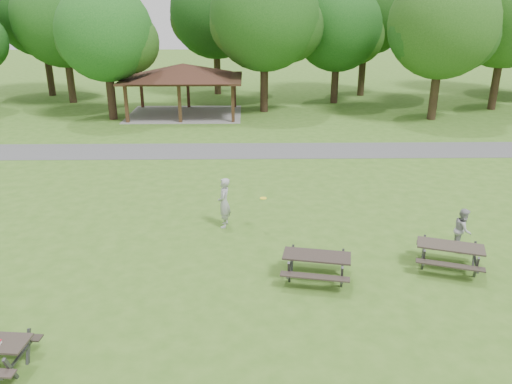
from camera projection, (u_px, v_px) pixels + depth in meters
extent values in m
plane|color=#3D691E|center=(226.00, 278.00, 15.26)|extent=(160.00, 160.00, 0.00)
cube|color=#4D4D4F|center=(235.00, 151.00, 28.34)|extent=(120.00, 3.20, 0.02)
cube|color=#3B2415|center=(126.00, 104.00, 34.58)|extent=(0.22, 0.22, 2.60)
cube|color=#391D14|center=(142.00, 91.00, 39.62)|extent=(0.22, 0.22, 2.60)
cube|color=#372414|center=(180.00, 104.00, 34.64)|extent=(0.22, 0.22, 2.60)
cube|color=#361D13|center=(188.00, 91.00, 39.68)|extent=(0.22, 0.22, 2.60)
cube|color=#332012|center=(233.00, 104.00, 34.70)|extent=(0.22, 0.22, 2.60)
cube|color=#361D13|center=(235.00, 91.00, 39.75)|extent=(0.22, 0.22, 2.60)
cube|color=#331F14|center=(183.00, 78.00, 36.67)|extent=(8.60, 6.60, 0.16)
pyramid|color=#321B14|center=(183.00, 70.00, 36.46)|extent=(7.01, 7.01, 1.00)
cube|color=gray|center=(185.00, 114.00, 37.62)|extent=(8.40, 6.40, 0.03)
cylinder|color=#322116|center=(70.00, 79.00, 41.44)|extent=(0.60, 0.60, 3.85)
sphere|color=#184A15|center=(62.00, 18.00, 39.72)|extent=(7.80, 7.80, 7.80)
sphere|color=#1A4413|center=(87.00, 28.00, 40.30)|extent=(5.07, 5.07, 5.07)
sphere|color=#133F12|center=(43.00, 25.00, 39.71)|extent=(4.68, 4.68, 4.68)
cylinder|color=black|center=(111.00, 95.00, 35.52)|extent=(0.60, 0.60, 3.50)
sphere|color=#164F17|center=(105.00, 33.00, 34.01)|extent=(6.60, 6.60, 6.60)
sphere|color=#1D4814|center=(128.00, 42.00, 34.55)|extent=(4.29, 4.29, 4.29)
sphere|color=#184313|center=(85.00, 40.00, 33.98)|extent=(3.96, 3.96, 3.96)
cylinder|color=black|center=(264.00, 85.00, 37.94)|extent=(0.60, 0.60, 4.02)
sphere|color=#194814|center=(265.00, 15.00, 36.16)|extent=(8.00, 8.00, 8.00)
sphere|color=#184012|center=(289.00, 27.00, 36.75)|extent=(5.20, 5.20, 5.20)
sphere|color=#204A15|center=(243.00, 24.00, 36.16)|extent=(4.80, 4.80, 4.80)
cylinder|color=black|center=(335.00, 82.00, 41.42)|extent=(0.60, 0.60, 3.43)
sphere|color=#134313|center=(338.00, 27.00, 39.88)|extent=(7.00, 7.00, 7.00)
sphere|color=#214D16|center=(356.00, 36.00, 40.43)|extent=(4.55, 4.55, 4.55)
sphere|color=#1C4614|center=(320.00, 34.00, 39.85)|extent=(4.20, 4.20, 4.20)
cylinder|color=black|center=(434.00, 93.00, 35.38)|extent=(0.60, 0.60, 3.78)
sphere|color=#1F4B15|center=(443.00, 24.00, 33.73)|extent=(7.40, 7.40, 7.40)
sphere|color=#174012|center=(464.00, 35.00, 34.30)|extent=(4.81, 4.81, 4.81)
sphere|color=#144012|center=(421.00, 33.00, 33.71)|extent=(4.44, 4.44, 4.44)
cylinder|color=#2F1F14|center=(495.00, 82.00, 38.68)|extent=(0.60, 0.60, 4.20)
sphere|color=#1F4F16|center=(507.00, 12.00, 36.84)|extent=(8.20, 8.20, 8.20)
sphere|color=#1B4F16|center=(485.00, 20.00, 36.84)|extent=(4.92, 4.92, 4.92)
cylinder|color=black|center=(49.00, 71.00, 44.57)|extent=(0.60, 0.60, 4.38)
sphere|color=#144213|center=(40.00, 9.00, 42.72)|extent=(8.00, 8.00, 8.00)
sphere|color=#1B4012|center=(64.00, 19.00, 43.32)|extent=(5.20, 5.20, 5.20)
sphere|color=#1E4814|center=(22.00, 17.00, 42.72)|extent=(4.80, 4.80, 4.80)
cylinder|color=#322216|center=(217.00, 71.00, 45.33)|extent=(0.60, 0.60, 4.13)
sphere|color=#134012|center=(216.00, 12.00, 43.53)|extent=(8.00, 8.00, 8.00)
sphere|color=#124113|center=(237.00, 21.00, 44.13)|extent=(5.20, 5.20, 5.20)
sphere|color=#1B3F12|center=(197.00, 19.00, 43.53)|extent=(4.80, 4.80, 4.80)
cylinder|color=black|center=(362.00, 70.00, 44.54)|extent=(0.60, 0.60, 4.55)
sphere|color=#174313|center=(367.00, 5.00, 42.61)|extent=(8.40, 8.40, 8.40)
sphere|color=#134012|center=(387.00, 15.00, 43.22)|extent=(5.46, 5.46, 5.46)
sphere|color=#1C4513|center=(347.00, 13.00, 42.62)|extent=(5.04, 5.04, 5.04)
cylinder|color=#301F15|center=(498.00, 69.00, 46.21)|extent=(0.60, 0.60, 4.27)
sphere|color=#1C4012|center=(508.00, 10.00, 44.38)|extent=(8.00, 8.00, 8.00)
sphere|color=#124113|center=(490.00, 17.00, 44.38)|extent=(4.80, 4.80, 4.80)
cube|color=black|center=(4.00, 336.00, 11.89)|extent=(1.87, 0.43, 0.04)
cube|color=#454548|center=(11.00, 369.00, 10.94)|extent=(0.10, 0.39, 0.80)
cube|color=#464649|center=(28.00, 346.00, 11.66)|extent=(0.10, 0.39, 0.80)
cube|color=#39393B|center=(20.00, 356.00, 11.29)|extent=(0.20, 1.51, 0.05)
cube|color=#2C241F|center=(317.00, 256.00, 14.90)|extent=(2.13, 1.18, 0.06)
cube|color=#2D2521|center=(315.00, 277.00, 14.41)|extent=(2.03, 0.68, 0.04)
cube|color=#2C2420|center=(318.00, 255.00, 15.62)|extent=(2.03, 0.68, 0.04)
cube|color=#38383A|center=(289.00, 272.00, 14.79)|extent=(0.15, 0.43, 0.87)
cube|color=#38383A|center=(292.00, 259.00, 15.56)|extent=(0.15, 0.43, 0.87)
cube|color=#404043|center=(291.00, 265.00, 15.16)|extent=(0.39, 1.61, 0.06)
cube|color=#3B3B3D|center=(342.00, 277.00, 14.53)|extent=(0.15, 0.43, 0.87)
cube|color=#3D3D3F|center=(342.00, 263.00, 15.30)|extent=(0.15, 0.43, 0.87)
cube|color=#3A3A3C|center=(342.00, 269.00, 14.90)|extent=(0.39, 1.61, 0.06)
cube|color=#322B24|center=(451.00, 246.00, 15.51)|extent=(2.14, 1.39, 0.05)
cube|color=#2B251F|center=(450.00, 265.00, 15.05)|extent=(1.97, 0.91, 0.04)
cube|color=#2C2320|center=(448.00, 246.00, 16.21)|extent=(1.97, 0.91, 0.04)
cube|color=#39393B|center=(423.00, 260.00, 15.51)|extent=(0.20, 0.42, 0.86)
cube|color=#3B3B3D|center=(423.00, 248.00, 16.24)|extent=(0.20, 0.42, 0.86)
cube|color=#464649|center=(424.00, 253.00, 15.86)|extent=(0.59, 1.55, 0.05)
cube|color=#414144|center=(476.00, 268.00, 15.07)|extent=(0.20, 0.42, 0.86)
cube|color=#39393B|center=(474.00, 255.00, 15.81)|extent=(0.20, 0.42, 0.86)
cube|color=#3D3D3F|center=(475.00, 260.00, 15.42)|extent=(0.59, 1.55, 0.05)
cylinder|color=yellow|center=(263.00, 198.00, 18.05)|extent=(0.33, 0.33, 0.02)
imported|color=#A1A1A3|center=(224.00, 203.00, 18.49)|extent=(0.52, 0.73, 1.90)
imported|color=#A3A3A5|center=(463.00, 230.00, 16.76)|extent=(0.81, 0.90, 1.51)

